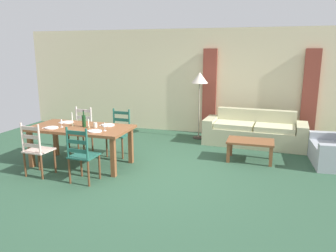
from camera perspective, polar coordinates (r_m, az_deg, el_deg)
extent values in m
cube|color=#2F523B|center=(5.99, -3.27, -8.19)|extent=(9.60, 9.60, 0.02)
cube|color=beige|center=(8.79, 4.13, 7.71)|extent=(9.60, 0.16, 2.70)
cube|color=brown|center=(8.58, 7.19, 5.83)|extent=(0.35, 0.08, 2.20)
cube|color=brown|center=(8.51, 23.37, 4.82)|extent=(0.35, 0.08, 2.20)
cube|color=brown|center=(6.39, -14.93, -0.35)|extent=(1.90, 0.96, 0.05)
cube|color=brown|center=(6.68, -22.69, -3.69)|extent=(0.08, 0.08, 0.70)
cube|color=brown|center=(5.77, -9.48, -5.39)|extent=(0.08, 0.08, 0.70)
cube|color=brown|center=(7.26, -18.91, -2.11)|extent=(0.08, 0.08, 0.70)
cube|color=brown|center=(6.43, -6.48, -3.38)|extent=(0.08, 0.08, 0.70)
cube|color=beige|center=(6.18, -21.46, -3.94)|extent=(0.44, 0.42, 0.03)
cylinder|color=brown|center=(6.48, -21.50, -5.31)|extent=(0.04, 0.04, 0.43)
cylinder|color=brown|center=(6.25, -19.02, -5.76)|extent=(0.04, 0.04, 0.43)
cylinder|color=brown|center=(6.25, -23.57, -6.16)|extent=(0.04, 0.04, 0.43)
cylinder|color=brown|center=(6.01, -21.07, -6.68)|extent=(0.04, 0.04, 0.43)
cylinder|color=beige|center=(6.12, -23.98, -1.79)|extent=(0.04, 0.04, 0.50)
cylinder|color=beige|center=(5.87, -21.45, -2.14)|extent=(0.04, 0.04, 0.50)
cube|color=beige|center=(6.03, -22.64, -3.15)|extent=(0.38, 0.05, 0.06)
cube|color=beige|center=(5.99, -22.76, -1.77)|extent=(0.38, 0.05, 0.06)
cube|color=beige|center=(5.95, -22.88, -0.38)|extent=(0.38, 0.05, 0.06)
cube|color=#215A4B|center=(5.64, -14.37, -5.02)|extent=(0.43, 0.41, 0.03)
cylinder|color=brown|center=(5.94, -14.81, -6.46)|extent=(0.04, 0.04, 0.43)
cylinder|color=brown|center=(5.75, -11.80, -6.93)|extent=(0.04, 0.04, 0.43)
cylinder|color=brown|center=(5.68, -16.72, -7.49)|extent=(0.04, 0.04, 0.43)
cylinder|color=brown|center=(5.49, -13.63, -8.03)|extent=(0.04, 0.04, 0.43)
cylinder|color=#215A4B|center=(5.53, -17.05, -2.69)|extent=(0.04, 0.04, 0.50)
cylinder|color=#215A4B|center=(5.33, -13.91, -3.08)|extent=(0.04, 0.04, 0.50)
cube|color=#215A4B|center=(5.47, -15.42, -4.20)|extent=(0.38, 0.04, 0.06)
cube|color=#215A4B|center=(5.42, -15.52, -2.68)|extent=(0.38, 0.04, 0.06)
cube|color=#215A4B|center=(5.39, -15.61, -1.14)|extent=(0.38, 0.04, 0.06)
cube|color=beige|center=(7.29, -14.99, -0.99)|extent=(0.43, 0.41, 0.03)
cylinder|color=brown|center=(7.11, -14.40, -3.22)|extent=(0.04, 0.04, 0.43)
cylinder|color=brown|center=(7.31, -16.79, -2.94)|extent=(0.04, 0.04, 0.43)
cylinder|color=brown|center=(7.39, -13.00, -2.53)|extent=(0.04, 0.04, 0.43)
cylinder|color=brown|center=(7.58, -15.34, -2.28)|extent=(0.04, 0.04, 0.43)
cylinder|color=beige|center=(7.28, -13.20, 1.21)|extent=(0.04, 0.04, 0.50)
cylinder|color=beige|center=(7.47, -15.56, 1.37)|extent=(0.04, 0.04, 0.50)
cube|color=beige|center=(7.40, -14.34, 0.30)|extent=(0.38, 0.03, 0.06)
cube|color=beige|center=(7.37, -14.40, 1.44)|extent=(0.38, 0.03, 0.06)
cube|color=beige|center=(7.34, -14.47, 2.59)|extent=(0.38, 0.03, 0.06)
cube|color=#215C4C|center=(6.88, -8.65, -1.51)|extent=(0.44, 0.42, 0.03)
cylinder|color=brown|center=(6.71, -7.91, -3.89)|extent=(0.04, 0.04, 0.43)
cylinder|color=brown|center=(6.88, -10.58, -3.56)|extent=(0.04, 0.04, 0.43)
cylinder|color=brown|center=(7.00, -6.63, -3.14)|extent=(0.04, 0.04, 0.43)
cylinder|color=brown|center=(7.17, -9.22, -2.85)|extent=(0.04, 0.04, 0.43)
cylinder|color=#215C4C|center=(6.88, -6.74, 0.80)|extent=(0.04, 0.04, 0.50)
cylinder|color=#215C4C|center=(7.05, -9.36, 1.01)|extent=(0.04, 0.04, 0.50)
cube|color=#215C4C|center=(6.99, -8.03, -0.14)|extent=(0.38, 0.04, 0.06)
cube|color=#215C4C|center=(6.96, -8.07, 1.07)|extent=(0.38, 0.04, 0.06)
cube|color=#215C4C|center=(6.93, -8.11, 2.28)|extent=(0.38, 0.04, 0.06)
cylinder|color=white|center=(6.44, -19.53, -0.27)|extent=(0.24, 0.24, 0.02)
cube|color=silver|center=(6.53, -20.58, -0.23)|extent=(0.02, 0.17, 0.01)
cylinder|color=white|center=(5.95, -12.53, -0.86)|extent=(0.24, 0.24, 0.02)
cube|color=silver|center=(6.03, -13.77, -0.81)|extent=(0.02, 0.17, 0.01)
cylinder|color=white|center=(6.83, -17.06, 0.65)|extent=(0.24, 0.24, 0.02)
cube|color=silver|center=(6.92, -18.09, 0.67)|extent=(0.03, 0.17, 0.01)
cylinder|color=white|center=(6.38, -10.34, 0.16)|extent=(0.24, 0.24, 0.02)
cube|color=silver|center=(6.45, -11.52, 0.20)|extent=(0.03, 0.17, 0.01)
cylinder|color=#143819|center=(6.35, -14.38, 0.84)|extent=(0.07, 0.07, 0.22)
cylinder|color=#143819|center=(6.32, -14.45, 2.17)|extent=(0.02, 0.02, 0.08)
cylinder|color=black|center=(6.31, -14.48, 2.59)|extent=(0.03, 0.03, 0.02)
cylinder|color=white|center=(6.45, -17.93, -0.17)|extent=(0.06, 0.06, 0.01)
cylinder|color=white|center=(6.45, -17.95, 0.16)|extent=(0.01, 0.01, 0.07)
cone|color=white|center=(6.43, -18.00, 0.84)|extent=(0.06, 0.06, 0.08)
cylinder|color=white|center=(5.97, -10.88, -0.80)|extent=(0.06, 0.06, 0.01)
cylinder|color=white|center=(5.96, -10.90, -0.44)|extent=(0.01, 0.01, 0.07)
cone|color=white|center=(5.94, -10.93, 0.28)|extent=(0.06, 0.06, 0.08)
cylinder|color=beige|center=(6.26, -12.49, 0.16)|extent=(0.07, 0.07, 0.09)
cylinder|color=#998C66|center=(6.50, -16.22, 0.18)|extent=(0.05, 0.05, 0.04)
cylinder|color=white|center=(6.47, -16.29, 1.31)|extent=(0.02, 0.02, 0.22)
cylinder|color=#998C66|center=(6.25, -13.59, -0.15)|extent=(0.05, 0.05, 0.04)
cylinder|color=white|center=(6.23, -13.63, 0.60)|extent=(0.02, 0.02, 0.13)
cube|color=#C1BE93|center=(7.85, 14.65, -1.84)|extent=(1.84, 0.90, 0.40)
cube|color=#C1BE93|center=(8.10, 14.95, 0.04)|extent=(1.81, 0.30, 0.80)
cube|color=#C1BE93|center=(7.81, 22.14, -1.79)|extent=(0.28, 0.81, 0.58)
cube|color=#C1BE93|center=(7.98, 7.40, -0.62)|extent=(0.28, 0.81, 0.58)
cube|color=beige|center=(7.72, 18.04, -0.33)|extent=(0.89, 0.69, 0.12)
cube|color=beige|center=(7.80, 11.43, 0.19)|extent=(0.89, 0.69, 0.12)
cube|color=brown|center=(6.69, 14.12, -2.59)|extent=(0.90, 0.56, 0.04)
cube|color=brown|center=(6.56, 10.41, -4.64)|extent=(0.06, 0.06, 0.38)
cube|color=brown|center=(6.53, 17.42, -5.12)|extent=(0.06, 0.06, 0.38)
cube|color=brown|center=(7.00, 10.86, -3.54)|extent=(0.06, 0.06, 0.38)
cube|color=brown|center=(6.97, 17.42, -3.99)|extent=(0.06, 0.06, 0.38)
cube|color=#A3AAB1|center=(7.10, 26.90, -4.49)|extent=(0.85, 0.85, 0.38)
cube|color=#A3AAB1|center=(7.54, 26.12, -2.90)|extent=(0.81, 0.23, 0.52)
cylinder|color=#332D28|center=(8.29, 5.31, -2.01)|extent=(0.28, 0.28, 0.03)
cylinder|color=gray|center=(8.14, 5.41, 2.69)|extent=(0.03, 0.03, 1.35)
cone|color=beige|center=(8.04, 5.54, 8.34)|extent=(0.40, 0.40, 0.26)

